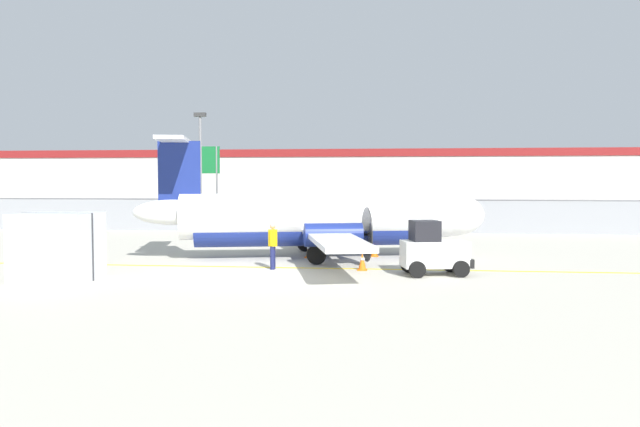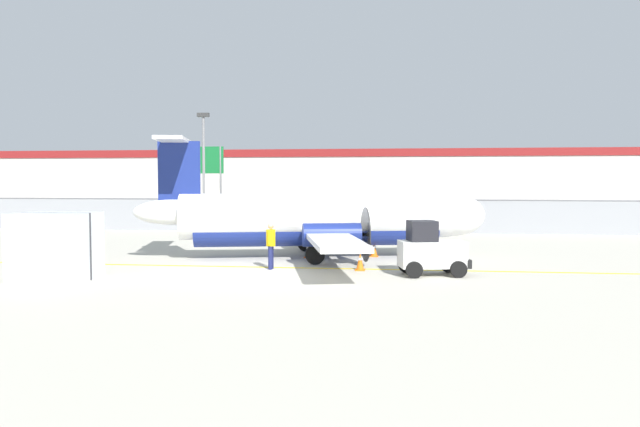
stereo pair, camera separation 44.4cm
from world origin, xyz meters
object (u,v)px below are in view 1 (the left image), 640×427
traffic_cone_near_left (309,250)px  parked_car_5 (449,211)px  cargo_container (57,247)px  parked_car_0 (155,210)px  traffic_cone_near_right (374,249)px  parked_car_6 (534,212)px  traffic_cone_far_left (413,246)px  parked_car_2 (289,207)px  apron_light_pole (200,163)px  ground_crew_worker (273,243)px  parked_car_4 (406,206)px  traffic_cone_far_right (362,262)px  parked_car_1 (244,206)px  highway_sign (193,167)px  commuter_airplane (324,219)px  baggage_tug (433,250)px  parked_car_3 (327,208)px

traffic_cone_near_left → parked_car_5: bearing=71.0°
cargo_container → parked_car_0: size_ratio=0.56×
cargo_container → traffic_cone_near_left: size_ratio=3.81×
traffic_cone_near_right → parked_car_6: bearing=61.9°
traffic_cone_far_left → cargo_container: bearing=-142.4°
cargo_container → parked_car_2: cargo_container is taller
apron_light_pole → cargo_container: bearing=-88.2°
cargo_container → traffic_cone_far_left: cargo_container is taller
ground_crew_worker → parked_car_4: bearing=80.4°
cargo_container → parked_car_4: size_ratio=0.58×
traffic_cone_far_right → parked_car_1: bearing=110.3°
parked_car_1 → parked_car_5: size_ratio=0.97×
traffic_cone_near_left → parked_car_1: bearing=108.3°
traffic_cone_near_right → traffic_cone_far_right: same height
parked_car_0 → traffic_cone_near_right: bearing=124.3°
highway_sign → parked_car_5: bearing=24.8°
traffic_cone_far_right → parked_car_4: (2.42, 34.13, 0.58)m
parked_car_1 → parked_car_4: size_ratio=1.01×
ground_crew_worker → apron_light_pole: 16.04m
traffic_cone_near_left → parked_car_4: (4.80, 30.71, 0.58)m
traffic_cone_far_right → parked_car_0: bearing=124.8°
commuter_airplane → traffic_cone_near_left: commuter_airplane is taller
commuter_airplane → apron_light_pole: 13.64m
traffic_cone_far_left → apron_light_pole: apron_light_pole is taller
baggage_tug → parked_car_6: bearing=58.8°
traffic_cone_near_left → traffic_cone_near_right: size_ratio=1.00×
traffic_cone_far_right → parked_car_6: 27.99m
commuter_airplane → parked_car_1: (-10.31, 29.06, -0.71)m
commuter_airplane → parked_car_0: (-15.80, 21.69, -0.71)m
traffic_cone_far_left → highway_sign: (-14.12, 12.47, 3.83)m
ground_crew_worker → cargo_container: (-6.48, -3.27, 0.15)m
ground_crew_worker → cargo_container: bearing=-153.4°
commuter_airplane → traffic_cone_near_left: bearing=-171.9°
baggage_tug → parked_car_5: bearing=71.7°
parked_car_5 → apron_light_pole: (-15.82, -12.39, 3.41)m
parked_car_0 → apron_light_pole: apron_light_pole is taller
ground_crew_worker → parked_car_3: bearing=91.8°
apron_light_pole → highway_sign: size_ratio=1.32×
traffic_cone_far_right → traffic_cone_far_left: bearing=70.6°
commuter_airplane → parked_car_0: commuter_airplane is taller
ground_crew_worker → traffic_cone_near_right: ground_crew_worker is taller
commuter_airplane → parked_car_5: 23.86m
cargo_container → traffic_cone_far_right: 10.33m
commuter_airplane → ground_crew_worker: 4.05m
parked_car_5 → apron_light_pole: size_ratio=0.60×
parked_car_4 → parked_car_6: 12.74m
traffic_cone_near_right → traffic_cone_far_left: bearing=43.5°
parked_car_5 → traffic_cone_near_right: bearing=-110.7°
parked_car_6 → cargo_container: bearing=-122.5°
traffic_cone_near_left → cargo_container: bearing=-137.5°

